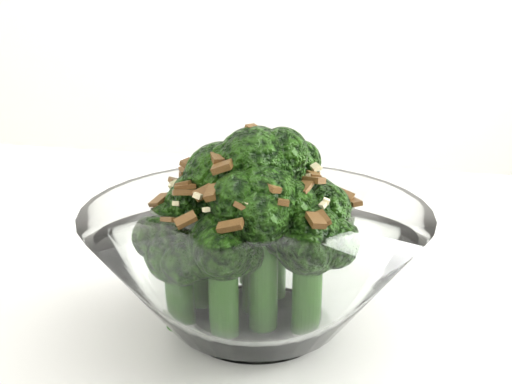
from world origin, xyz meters
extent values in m
cylinder|color=white|center=(-0.14, 0.13, 0.75)|extent=(0.08, 0.08, 0.01)
cylinder|color=#265316|center=(-0.19, 0.12, 0.78)|extent=(0.02, 0.02, 0.03)
sphere|color=#204A0D|center=(-0.19, 0.12, 0.80)|extent=(0.04, 0.04, 0.04)
cylinder|color=#265316|center=(-0.14, 0.16, 0.78)|extent=(0.02, 0.02, 0.04)
sphere|color=#204A0D|center=(-0.14, 0.16, 0.81)|extent=(0.03, 0.03, 0.03)
cylinder|color=#265316|center=(-0.17, 0.10, 0.78)|extent=(0.02, 0.02, 0.04)
sphere|color=#204A0D|center=(-0.17, 0.10, 0.81)|extent=(0.04, 0.04, 0.04)
cylinder|color=#265316|center=(-0.14, 0.13, 0.80)|extent=(0.02, 0.02, 0.07)
sphere|color=#204A0D|center=(-0.14, 0.13, 0.85)|extent=(0.05, 0.05, 0.05)
cylinder|color=#265316|center=(-0.14, 0.10, 0.79)|extent=(0.02, 0.02, 0.06)
sphere|color=#204A0D|center=(-0.14, 0.10, 0.83)|extent=(0.04, 0.04, 0.04)
cylinder|color=#265316|center=(-0.13, 0.14, 0.79)|extent=(0.02, 0.02, 0.07)
sphere|color=#204A0D|center=(-0.13, 0.14, 0.84)|extent=(0.04, 0.04, 0.04)
cylinder|color=#265316|center=(-0.17, 0.14, 0.78)|extent=(0.02, 0.02, 0.05)
sphere|color=#204A0D|center=(-0.17, 0.14, 0.82)|extent=(0.04, 0.04, 0.04)
cylinder|color=#265316|center=(-0.12, 0.09, 0.78)|extent=(0.02, 0.02, 0.05)
sphere|color=#204A0D|center=(-0.12, 0.09, 0.82)|extent=(0.04, 0.04, 0.04)
cylinder|color=#265316|center=(-0.16, 0.13, 0.79)|extent=(0.02, 0.02, 0.07)
sphere|color=#204A0D|center=(-0.16, 0.13, 0.84)|extent=(0.04, 0.04, 0.04)
cylinder|color=#265316|center=(-0.11, 0.13, 0.79)|extent=(0.02, 0.02, 0.05)
sphere|color=#204A0D|center=(-0.11, 0.13, 0.82)|extent=(0.04, 0.04, 0.04)
cube|color=brown|center=(-0.12, 0.16, 0.83)|extent=(0.01, 0.01, 0.00)
cube|color=brown|center=(-0.18, 0.14, 0.84)|extent=(0.01, 0.01, 0.01)
cube|color=brown|center=(-0.16, 0.15, 0.84)|extent=(0.01, 0.01, 0.01)
cube|color=brown|center=(-0.16, 0.17, 0.84)|extent=(0.01, 0.01, 0.01)
cube|color=brown|center=(-0.12, 0.10, 0.84)|extent=(0.01, 0.01, 0.01)
cube|color=brown|center=(-0.18, 0.09, 0.83)|extent=(0.01, 0.01, 0.01)
cube|color=brown|center=(-0.17, 0.11, 0.84)|extent=(0.01, 0.01, 0.01)
cube|color=brown|center=(-0.14, 0.16, 0.85)|extent=(0.01, 0.01, 0.01)
cube|color=brown|center=(-0.14, 0.09, 0.85)|extent=(0.01, 0.01, 0.01)
cube|color=brown|center=(-0.17, 0.12, 0.85)|extent=(0.01, 0.01, 0.00)
cube|color=brown|center=(-0.12, 0.10, 0.84)|extent=(0.01, 0.01, 0.01)
cube|color=brown|center=(-0.16, 0.14, 0.85)|extent=(0.01, 0.01, 0.01)
cube|color=brown|center=(-0.17, 0.14, 0.85)|extent=(0.01, 0.01, 0.01)
cube|color=brown|center=(-0.14, 0.13, 0.87)|extent=(0.01, 0.01, 0.01)
cube|color=brown|center=(-0.15, 0.16, 0.84)|extent=(0.01, 0.01, 0.01)
cube|color=brown|center=(-0.18, 0.15, 0.83)|extent=(0.01, 0.01, 0.01)
cube|color=brown|center=(-0.16, 0.11, 0.85)|extent=(0.01, 0.01, 0.01)
cube|color=brown|center=(-0.18, 0.13, 0.84)|extent=(0.01, 0.02, 0.01)
cube|color=brown|center=(-0.18, 0.15, 0.84)|extent=(0.01, 0.01, 0.01)
cube|color=brown|center=(-0.15, 0.12, 0.86)|extent=(0.01, 0.01, 0.01)
cube|color=brown|center=(-0.12, 0.15, 0.84)|extent=(0.01, 0.01, 0.01)
cube|color=brown|center=(-0.12, 0.08, 0.83)|extent=(0.01, 0.01, 0.01)
cube|color=brown|center=(-0.16, 0.16, 0.84)|extent=(0.01, 0.01, 0.01)
cube|color=brown|center=(-0.09, 0.12, 0.82)|extent=(0.01, 0.01, 0.00)
cube|color=brown|center=(-0.17, 0.12, 0.85)|extent=(0.01, 0.01, 0.01)
cube|color=brown|center=(-0.19, 0.10, 0.83)|extent=(0.01, 0.01, 0.01)
cube|color=brown|center=(-0.18, 0.11, 0.84)|extent=(0.01, 0.01, 0.01)
cube|color=brown|center=(-0.13, 0.12, 0.86)|extent=(0.01, 0.01, 0.00)
cube|color=brown|center=(-0.18, 0.15, 0.83)|extent=(0.01, 0.01, 0.01)
cube|color=brown|center=(-0.12, 0.08, 0.83)|extent=(0.01, 0.01, 0.01)
cube|color=brown|center=(-0.13, 0.12, 0.86)|extent=(0.01, 0.01, 0.01)
cube|color=brown|center=(-0.11, 0.15, 0.84)|extent=(0.01, 0.01, 0.01)
cube|color=brown|center=(-0.18, 0.16, 0.83)|extent=(0.01, 0.01, 0.01)
cube|color=brown|center=(-0.11, 0.15, 0.84)|extent=(0.01, 0.02, 0.00)
cube|color=brown|center=(-0.17, 0.16, 0.84)|extent=(0.01, 0.01, 0.01)
cube|color=brown|center=(-0.18, 0.12, 0.84)|extent=(0.01, 0.01, 0.00)
cube|color=brown|center=(-0.14, 0.18, 0.83)|extent=(0.01, 0.01, 0.01)
cube|color=brown|center=(-0.12, 0.11, 0.84)|extent=(0.01, 0.01, 0.00)
cube|color=brown|center=(-0.09, 0.13, 0.83)|extent=(0.01, 0.01, 0.01)
cube|color=brown|center=(-0.15, 0.12, 0.86)|extent=(0.01, 0.01, 0.01)
cube|color=brown|center=(-0.18, 0.15, 0.84)|extent=(0.01, 0.01, 0.01)
cube|color=brown|center=(-0.16, 0.09, 0.84)|extent=(0.01, 0.01, 0.01)
cube|color=brown|center=(-0.14, 0.09, 0.84)|extent=(0.01, 0.01, 0.01)
cube|color=brown|center=(-0.20, 0.14, 0.82)|extent=(0.01, 0.01, 0.01)
cube|color=brown|center=(-0.16, 0.08, 0.83)|extent=(0.01, 0.01, 0.01)
cube|color=brown|center=(-0.15, 0.14, 0.86)|extent=(0.01, 0.01, 0.01)
cube|color=brown|center=(-0.17, 0.10, 0.84)|extent=(0.01, 0.01, 0.01)
cube|color=beige|center=(-0.11, 0.09, 0.84)|extent=(0.00, 0.00, 0.00)
cube|color=beige|center=(-0.15, 0.14, 0.86)|extent=(0.00, 0.00, 0.00)
cube|color=beige|center=(-0.12, 0.09, 0.83)|extent=(0.00, 0.00, 0.00)
cube|color=beige|center=(-0.19, 0.15, 0.83)|extent=(0.01, 0.01, 0.00)
cube|color=beige|center=(-0.12, 0.16, 0.84)|extent=(0.00, 0.00, 0.00)
cube|color=beige|center=(-0.12, 0.13, 0.85)|extent=(0.00, 0.00, 0.00)
cube|color=beige|center=(-0.15, 0.16, 0.85)|extent=(0.00, 0.00, 0.00)
cube|color=beige|center=(-0.11, 0.10, 0.83)|extent=(0.00, 0.00, 0.00)
cube|color=beige|center=(-0.15, 0.14, 0.86)|extent=(0.00, 0.00, 0.00)
cube|color=beige|center=(-0.10, 0.15, 0.83)|extent=(0.00, 0.00, 0.00)
cube|color=beige|center=(-0.11, 0.15, 0.84)|extent=(0.01, 0.01, 0.01)
cube|color=beige|center=(-0.16, 0.10, 0.84)|extent=(0.00, 0.00, 0.00)
cube|color=beige|center=(-0.13, 0.10, 0.85)|extent=(0.00, 0.00, 0.00)
cube|color=beige|center=(-0.14, 0.13, 0.87)|extent=(0.00, 0.00, 0.00)
cube|color=beige|center=(-0.10, 0.11, 0.83)|extent=(0.00, 0.00, 0.00)
cube|color=beige|center=(-0.16, 0.13, 0.85)|extent=(0.00, 0.00, 0.00)
cube|color=beige|center=(-0.17, 0.09, 0.83)|extent=(0.00, 0.00, 0.00)
cube|color=beige|center=(-0.12, 0.11, 0.84)|extent=(0.00, 0.00, 0.00)
cube|color=beige|center=(-0.17, 0.16, 0.83)|extent=(0.01, 0.01, 0.00)
cube|color=beige|center=(-0.11, 0.14, 0.84)|extent=(0.00, 0.01, 0.00)
cube|color=beige|center=(-0.18, 0.10, 0.84)|extent=(0.01, 0.01, 0.00)
cube|color=beige|center=(-0.14, 0.15, 0.85)|extent=(0.01, 0.01, 0.00)
cube|color=beige|center=(-0.12, 0.14, 0.84)|extent=(0.01, 0.01, 0.00)
cube|color=beige|center=(-0.15, 0.18, 0.83)|extent=(0.01, 0.01, 0.00)
cube|color=beige|center=(-0.19, 0.15, 0.83)|extent=(0.01, 0.01, 0.00)
cube|color=beige|center=(-0.11, 0.14, 0.84)|extent=(0.00, 0.01, 0.00)
cube|color=beige|center=(-0.19, 0.11, 0.83)|extent=(0.00, 0.00, 0.00)
cube|color=beige|center=(-0.11, 0.12, 0.85)|extent=(0.01, 0.01, 0.00)
cube|color=beige|center=(-0.19, 0.14, 0.84)|extent=(0.01, 0.01, 0.01)
cube|color=beige|center=(-0.11, 0.15, 0.83)|extent=(0.00, 0.00, 0.00)
cube|color=beige|center=(-0.16, 0.09, 0.84)|extent=(0.01, 0.01, 0.00)
camera|label=1|loc=(-0.21, -0.23, 0.95)|focal=50.00mm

